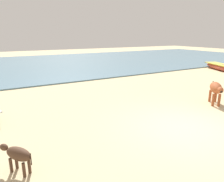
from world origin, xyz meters
The scene contains 5 objects.
ground centered at (0.00, 0.00, 0.00)m, with size 80.00×80.00×0.00m, color #CCB789.
sea_water centered at (0.00, 18.86, 0.04)m, with size 60.00×20.00×0.08m, color slate.
fishing_boat_2 centered at (12.42, 6.80, 0.30)m, with size 2.83×5.02×0.75m.
cow_adult_rust centered at (3.27, 1.21, 0.75)m, with size 1.29×1.37×1.05m.
calf_far_dark centered at (-5.34, 0.26, 0.47)m, with size 0.74×0.92×0.66m.
Camera 1 is at (-5.54, -4.62, 3.21)m, focal length 33.64 mm.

